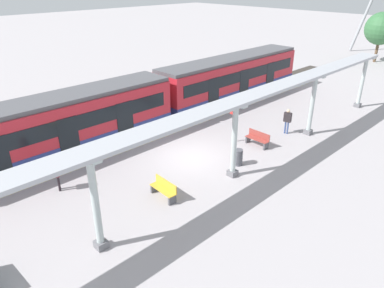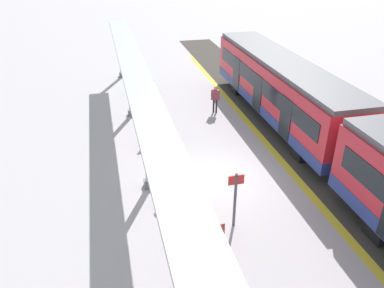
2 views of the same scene
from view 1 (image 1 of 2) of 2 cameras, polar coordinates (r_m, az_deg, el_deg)
The scene contains 17 objects.
ground_plane at distance 20.24m, azimuth -0.31°, elevation -2.02°, with size 176.00×176.00×0.00m, color #A7A1A4.
tactile_edge_strip at distance 22.47m, azimuth -6.13°, elevation 0.74°, with size 0.37×38.68×0.01m, color gold.
trackbed at distance 23.79m, azimuth -8.82°, elevation 2.01°, with size 3.20×50.68×0.01m, color #38332D.
train_near_carriage at distance 20.81m, azimuth -20.67°, elevation 2.61°, with size 2.65×14.11×3.48m.
train_far_carriage at distance 29.39m, azimuth 6.29°, elevation 10.46°, with size 2.65×14.11×3.48m.
canopy_pillar_second at distance 13.28m, azimuth -15.08°, elevation -9.15°, with size 1.10×0.44×3.89m.
canopy_pillar_third at distance 17.61m, azimuth 6.71°, elevation 0.56°, with size 1.10×0.44×3.89m.
canopy_pillar_fourth at distance 23.60m, azimuth 18.53°, elevation 5.90°, with size 1.10×0.44×3.89m.
canopy_pillar_fifth at distance 30.25m, azimuth 25.41°, elevation 8.88°, with size 1.10×0.44×3.89m.
canopy_beam at distance 16.87m, azimuth 7.03°, elevation 6.73°, with size 1.20×30.94×0.16m, color #A8AAB2.
bench_near_end at distance 16.54m, azimuth -4.44°, elevation -7.11°, with size 1.52×0.52×0.86m.
bench_mid_platform at distance 21.75m, azimuth 10.41°, elevation 0.85°, with size 1.51×0.47×0.86m.
trash_bin at distance 19.36m, azimuth 7.34°, elevation -2.10°, with size 0.48×0.48×0.89m, color #4D4E55.
platform_info_sign at distance 21.64m, azimuth 6.59°, elevation 3.54°, with size 0.56×0.10×2.20m.
passenger_waiting_near_edge at distance 17.85m, azimuth -20.71°, elevation -4.05°, with size 0.52×0.39×1.64m.
passenger_by_the_benches at distance 23.60m, azimuth 14.93°, elevation 3.93°, with size 0.51×0.30×1.65m.
tree_left_background at distance 47.79m, azimuth 27.86°, elevation 15.90°, with size 3.62×3.62×5.59m.
Camera 1 is at (12.94, -12.49, 9.29)m, focal length 33.57 mm.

